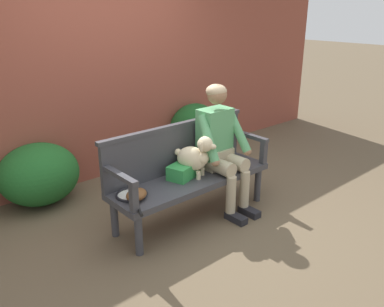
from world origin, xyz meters
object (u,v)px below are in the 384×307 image
(garden_bench, at_px, (192,182))
(dog_on_bench, at_px, (195,156))
(tennis_racket, at_px, (132,196))
(baseball_glove, at_px, (136,195))
(sports_bag, at_px, (182,171))
(person_seated, at_px, (220,143))

(garden_bench, bearing_deg, dog_on_bench, -4.46)
(dog_on_bench, xyz_separation_m, tennis_racket, (-0.72, 0.03, -0.20))
(baseball_glove, bearing_deg, dog_on_bench, -26.61)
(baseball_glove, relative_size, sports_bag, 0.79)
(person_seated, distance_m, sports_bag, 0.50)
(sports_bag, bearing_deg, person_seated, -8.01)
(dog_on_bench, bearing_deg, sports_bag, 157.10)
(dog_on_bench, bearing_deg, tennis_racket, 177.83)
(person_seated, height_order, dog_on_bench, person_seated)
(garden_bench, xyz_separation_m, person_seated, (0.37, -0.02, 0.33))
(person_seated, xyz_separation_m, sports_bag, (-0.45, 0.06, -0.20))
(person_seated, bearing_deg, tennis_racket, 177.87)
(baseball_glove, bearing_deg, sports_bag, -21.05)
(garden_bench, relative_size, dog_on_bench, 4.04)
(tennis_racket, height_order, sports_bag, sports_bag)
(garden_bench, relative_size, tennis_racket, 2.97)
(tennis_racket, distance_m, baseball_glove, 0.08)
(garden_bench, height_order, person_seated, person_seated)
(tennis_racket, xyz_separation_m, sports_bag, (0.60, 0.02, 0.06))
(garden_bench, distance_m, baseball_glove, 0.69)
(garden_bench, distance_m, sports_bag, 0.16)
(tennis_racket, bearing_deg, garden_bench, -2.03)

